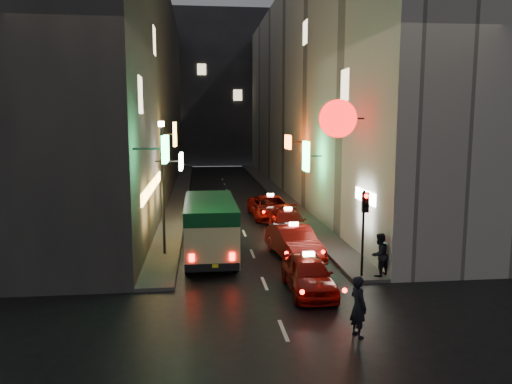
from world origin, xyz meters
name	(u,v)px	position (x,y,z in m)	size (l,w,h in m)	color
building_left	(134,90)	(-8.00, 33.99, 9.00)	(7.56, 52.00, 18.00)	#3D3A37
building_right	(317,91)	(8.00, 34.00, 9.00)	(8.08, 52.00, 18.00)	#B1ACA2
building_far	(215,90)	(0.00, 66.00, 11.00)	(30.00, 10.00, 22.00)	#343439
sidewalk_left	(180,193)	(-4.25, 34.00, 0.07)	(1.50, 52.00, 0.15)	#494644
sidewalk_right	(275,191)	(4.25, 34.00, 0.07)	(1.50, 52.00, 0.15)	#494644
minibus	(210,222)	(-2.05, 12.25, 1.76)	(2.29, 6.48, 2.79)	#C9BA7D
taxi_near	(308,271)	(1.51, 7.35, 0.81)	(2.10, 5.08, 1.78)	maroon
taxi_second	(294,239)	(1.86, 12.15, 0.88)	(3.07, 5.83, 1.94)	maroon
taxi_third	(288,220)	(2.45, 16.95, 0.82)	(2.34, 5.22, 1.80)	maroon
taxi_far	(270,205)	(2.12, 21.75, 0.87)	(2.48, 5.56, 1.91)	maroon
pedestrian_crossing	(358,302)	(2.13, 3.35, 1.05)	(0.69, 0.45, 2.10)	black
pedestrian_sidewalk	(379,252)	(4.68, 8.50, 1.15)	(0.75, 0.47, 2.00)	black
traffic_light	(365,215)	(4.00, 8.47, 2.69)	(0.26, 0.43, 3.50)	black
lamp_post	(163,179)	(-4.20, 13.00, 3.72)	(0.28, 0.28, 6.22)	black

